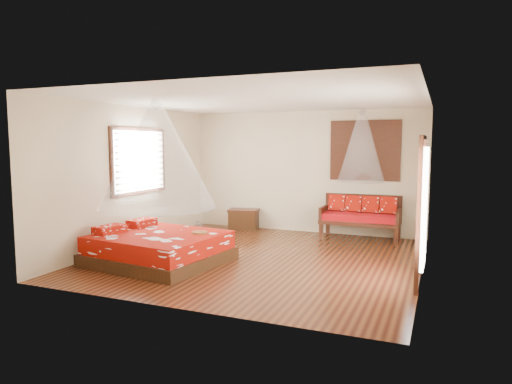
% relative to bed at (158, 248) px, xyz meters
% --- Properties ---
extents(room, '(5.54, 5.54, 2.84)m').
position_rel_bed_xyz_m(room, '(1.52, 0.93, 1.15)').
color(room, black).
rests_on(room, ground).
extents(bed, '(2.30, 2.12, 0.64)m').
position_rel_bed_xyz_m(bed, '(0.00, 0.00, 0.00)').
color(bed, black).
rests_on(bed, floor).
extents(daybed, '(1.66, 0.74, 0.94)m').
position_rel_bed_xyz_m(daybed, '(2.91, 3.31, 0.27)').
color(daybed, black).
rests_on(daybed, floor).
extents(storage_chest, '(0.79, 0.64, 0.49)m').
position_rel_bed_xyz_m(storage_chest, '(0.12, 3.38, -0.01)').
color(storage_chest, black).
rests_on(storage_chest, floor).
extents(shutter_panel, '(1.52, 0.06, 1.32)m').
position_rel_bed_xyz_m(shutter_panel, '(2.91, 3.65, 1.65)').
color(shutter_panel, black).
rests_on(shutter_panel, wall_back).
extents(window_left, '(0.10, 1.74, 1.34)m').
position_rel_bed_xyz_m(window_left, '(-1.19, 1.13, 1.45)').
color(window_left, black).
rests_on(window_left, wall_left).
extents(glazed_door, '(0.08, 1.02, 2.16)m').
position_rel_bed_xyz_m(glazed_door, '(4.23, 0.33, 0.82)').
color(glazed_door, black).
rests_on(glazed_door, floor).
extents(wine_tray, '(0.27, 0.27, 0.22)m').
position_rel_bed_xyz_m(wine_tray, '(0.65, 0.30, 0.31)').
color(wine_tray, brown).
rests_on(wine_tray, bed).
extents(mosquito_net_main, '(1.99, 1.99, 1.80)m').
position_rel_bed_xyz_m(mosquito_net_main, '(0.02, -0.00, 1.60)').
color(mosquito_net_main, silver).
rests_on(mosquito_net_main, ceiling).
extents(mosquito_net_daybed, '(0.97, 0.97, 1.50)m').
position_rel_bed_xyz_m(mosquito_net_daybed, '(2.91, 3.18, 1.75)').
color(mosquito_net_daybed, silver).
rests_on(mosquito_net_daybed, ceiling).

